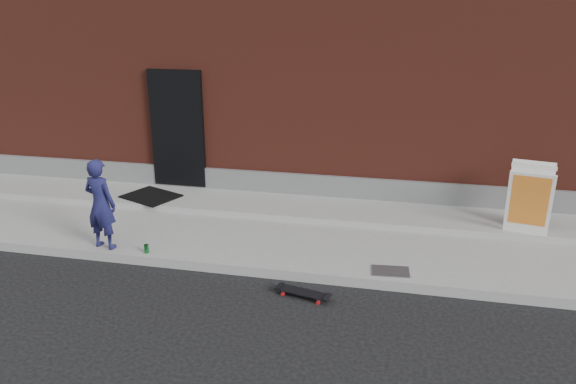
% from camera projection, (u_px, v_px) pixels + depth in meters
% --- Properties ---
extents(ground, '(80.00, 80.00, 0.00)m').
position_uv_depth(ground, '(274.00, 279.00, 7.97)').
color(ground, black).
rests_on(ground, ground).
extents(sidewalk, '(20.00, 3.00, 0.15)m').
position_uv_depth(sidewalk, '(295.00, 233.00, 9.33)').
color(sidewalk, gray).
rests_on(sidewalk, ground).
extents(apron, '(20.00, 1.20, 0.10)m').
position_uv_depth(apron, '(305.00, 208.00, 10.12)').
color(apron, gray).
rests_on(apron, sidewalk).
extents(building, '(20.00, 8.10, 5.00)m').
position_uv_depth(building, '(340.00, 54.00, 13.61)').
color(building, maroon).
rests_on(building, ground).
extents(child, '(0.56, 0.42, 1.40)m').
position_uv_depth(child, '(100.00, 204.00, 8.42)').
color(child, '#1A1B4B').
rests_on(child, sidewalk).
extents(skateboard, '(0.76, 0.35, 0.08)m').
position_uv_depth(skateboard, '(303.00, 293.00, 7.47)').
color(skateboard, red).
rests_on(skateboard, ground).
extents(pizza_sign, '(0.80, 0.89, 1.09)m').
position_uv_depth(pizza_sign, '(529.00, 199.00, 8.80)').
color(pizza_sign, white).
rests_on(pizza_sign, apron).
extents(soda_can, '(0.08, 0.08, 0.13)m').
position_uv_depth(soda_can, '(146.00, 249.00, 8.42)').
color(soda_can, '#197D31').
rests_on(soda_can, sidewalk).
extents(doormat, '(1.17, 1.07, 0.03)m').
position_uv_depth(doormat, '(151.00, 196.00, 10.51)').
color(doormat, black).
rests_on(doormat, apron).
extents(utility_plate, '(0.55, 0.38, 0.02)m').
position_uv_depth(utility_plate, '(390.00, 271.00, 7.86)').
color(utility_plate, '#5A5B5F').
rests_on(utility_plate, sidewalk).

